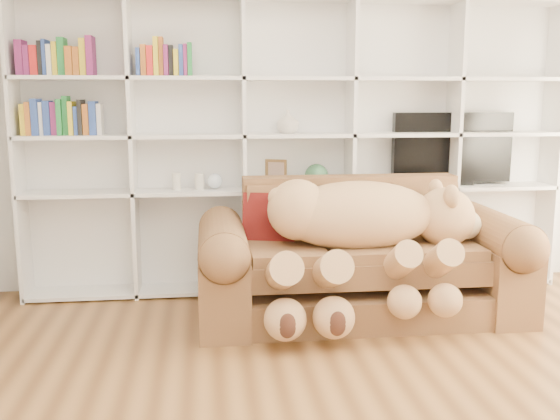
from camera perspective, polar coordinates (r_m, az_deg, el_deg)
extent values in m
cube|color=white|center=(5.31, 1.29, 7.54)|extent=(5.00, 0.02, 2.70)
cube|color=white|center=(5.28, 1.34, 5.90)|extent=(4.40, 0.03, 2.40)
cube|color=white|center=(5.27, -22.89, 5.08)|extent=(0.03, 0.35, 2.40)
cube|color=white|center=(5.10, -13.31, 5.46)|extent=(0.03, 0.35, 2.40)
cube|color=white|center=(5.08, -3.35, 5.70)|extent=(0.03, 0.35, 2.40)
cube|color=white|center=(5.21, 6.42, 5.77)|extent=(0.03, 0.35, 2.40)
cube|color=white|center=(5.47, 15.47, 5.68)|extent=(0.03, 0.35, 2.40)
cube|color=white|center=(5.86, 23.49, 5.49)|extent=(0.03, 0.35, 2.40)
cube|color=white|center=(5.35, 1.53, -6.84)|extent=(4.40, 0.35, 0.03)
cube|color=white|center=(5.16, 1.58, 1.88)|extent=(4.40, 0.35, 0.03)
cube|color=white|center=(5.12, 1.60, 6.87)|extent=(4.40, 0.35, 0.03)
cube|color=white|center=(5.11, 1.63, 11.92)|extent=(4.40, 0.35, 0.03)
cube|color=brown|center=(4.73, 7.31, -8.13)|extent=(2.26, 0.92, 0.24)
cube|color=brown|center=(4.61, 7.48, -4.02)|extent=(1.68, 0.75, 0.32)
cube|color=brown|center=(4.96, 6.33, -0.28)|extent=(1.68, 0.22, 0.59)
cube|color=brown|center=(4.54, -5.22, -6.52)|extent=(0.34, 1.02, 0.59)
cube|color=brown|center=(5.02, 18.70, -5.40)|extent=(0.34, 1.02, 0.59)
cylinder|color=brown|center=(4.46, -5.28, -2.88)|extent=(0.34, 0.97, 0.34)
cylinder|color=brown|center=(4.95, 18.90, -2.09)|extent=(0.34, 0.97, 0.34)
ellipsoid|color=tan|center=(4.50, 7.11, -0.48)|extent=(1.15, 0.55, 0.49)
sphere|color=tan|center=(4.41, 1.64, 0.02)|extent=(0.43, 0.43, 0.43)
sphere|color=tan|center=(4.71, 14.83, -0.64)|extent=(0.43, 0.43, 0.43)
sphere|color=beige|center=(4.78, 16.67, -1.29)|extent=(0.22, 0.22, 0.22)
sphere|color=#3B1F15|center=(4.82, 17.58, -1.37)|extent=(0.07, 0.07, 0.07)
ellipsoid|color=tan|center=(4.53, 15.41, 1.19)|extent=(0.10, 0.17, 0.17)
ellipsoid|color=tan|center=(4.81, 14.04, 1.78)|extent=(0.10, 0.17, 0.17)
sphere|color=tan|center=(4.38, -0.15, 1.13)|extent=(0.15, 0.15, 0.15)
cylinder|color=tan|center=(4.28, 10.76, -4.82)|extent=(0.19, 0.53, 0.38)
cylinder|color=tan|center=(4.37, 14.23, -4.65)|extent=(0.19, 0.53, 0.38)
cylinder|color=tan|center=(4.12, 0.17, -5.78)|extent=(0.22, 0.61, 0.45)
cylinder|color=tan|center=(4.17, 4.50, -5.62)|extent=(0.22, 0.61, 0.45)
sphere|color=tan|center=(4.19, 11.36, -8.29)|extent=(0.23, 0.23, 0.23)
sphere|color=tan|center=(4.28, 14.91, -8.03)|extent=(0.23, 0.23, 0.23)
sphere|color=tan|center=(4.05, 0.46, -9.94)|extent=(0.28, 0.28, 0.28)
sphere|color=tan|center=(4.10, 4.91, -9.72)|extent=(0.28, 0.28, 0.28)
cube|color=#5A0F0F|center=(4.67, -0.94, -0.89)|extent=(0.43, 0.31, 0.41)
cube|color=black|center=(5.53, 15.46, 5.53)|extent=(1.04, 0.08, 0.59)
cube|color=black|center=(5.56, 15.31, 2.49)|extent=(0.35, 0.18, 0.04)
cube|color=#533A1C|center=(5.12, -0.37, 3.39)|extent=(0.18, 0.10, 0.23)
sphere|color=#326240|center=(5.17, 3.35, 3.15)|extent=(0.20, 0.20, 0.20)
cylinder|color=silver|center=(5.10, -9.44, 2.59)|extent=(0.09, 0.09, 0.14)
cylinder|color=silver|center=(5.10, -7.36, 2.60)|extent=(0.09, 0.09, 0.13)
sphere|color=silver|center=(5.10, -6.00, 2.66)|extent=(0.12, 0.12, 0.12)
imported|color=#BEB4A8|center=(5.10, 0.73, 8.09)|extent=(0.24, 0.24, 0.19)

